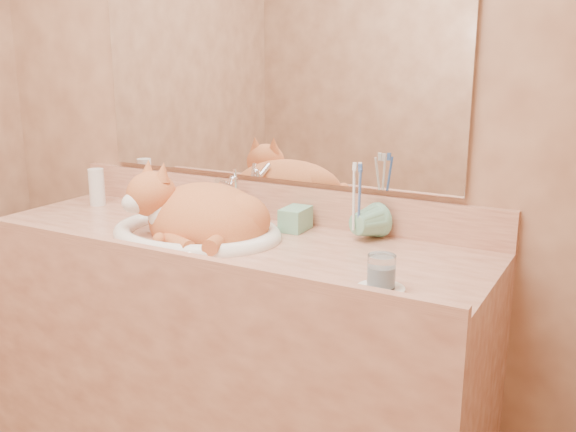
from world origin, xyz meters
The scene contains 12 objects.
wall_back centered at (0.00, 1.00, 1.25)m, with size 2.40×0.02×2.50m, color brown.
vanity_counter centered at (0.00, 0.72, 0.42)m, with size 1.60×0.55×0.85m, color #9B5B45, non-canonical shape.
mirror centered at (0.00, 0.99, 1.39)m, with size 1.30×0.02×0.80m, color white.
sink_basin centered at (-0.09, 0.70, 0.93)m, with size 0.53×0.44×0.17m, color white, non-canonical shape.
faucet centered at (-0.09, 0.91, 0.93)m, with size 0.04×0.11×0.16m, color white, non-canonical shape.
cat centered at (-0.08, 0.71, 0.92)m, with size 0.42×0.35×0.23m, color #B6552A, non-canonical shape.
soap_dispenser centered at (0.15, 0.85, 0.93)m, with size 0.07×0.07×0.16m, color #72B693.
toothbrush_cup centered at (0.37, 0.87, 0.90)m, with size 0.11×0.11×0.10m, color #72B693.
toothbrushes centered at (0.37, 0.87, 0.99)m, with size 0.04×0.04×0.24m, color white, non-canonical shape.
saucer centered at (0.58, 0.53, 0.85)m, with size 0.11×0.11×0.01m, color white.
water_glass centered at (0.58, 0.53, 0.90)m, with size 0.07×0.07×0.08m, color white.
lotion_bottle centered at (-0.64, 0.85, 0.92)m, with size 0.06×0.06×0.13m, color white.
Camera 1 is at (1.07, -0.80, 1.39)m, focal length 40.00 mm.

